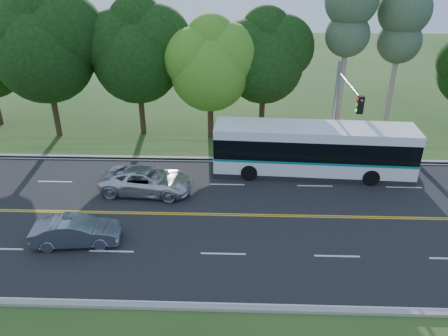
{
  "coord_description": "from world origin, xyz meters",
  "views": [
    {
      "loc": [
        0.12,
        -20.58,
        13.27
      ],
      "look_at": [
        -0.65,
        2.0,
        1.93
      ],
      "focal_mm": 35.0,
      "sensor_mm": 36.0,
      "label": 1
    }
  ],
  "objects_px": {
    "traffic_signal": "(342,105)",
    "sedan": "(76,231)",
    "suv": "(147,180)",
    "transit_bus": "(313,151)"
  },
  "relations": [
    {
      "from": "traffic_signal",
      "to": "suv",
      "type": "bearing_deg",
      "value": -165.92
    },
    {
      "from": "traffic_signal",
      "to": "sedan",
      "type": "relative_size",
      "value": 1.63
    },
    {
      "from": "suv",
      "to": "sedan",
      "type": "bearing_deg",
      "value": 159.45
    },
    {
      "from": "suv",
      "to": "transit_bus",
      "type": "bearing_deg",
      "value": -70.22
    },
    {
      "from": "sedan",
      "to": "suv",
      "type": "xyz_separation_m",
      "value": [
        2.52,
        5.32,
        0.06
      ]
    },
    {
      "from": "traffic_signal",
      "to": "sedan",
      "type": "height_order",
      "value": "traffic_signal"
    },
    {
      "from": "transit_bus",
      "to": "suv",
      "type": "xyz_separation_m",
      "value": [
        -10.31,
        -2.77,
        -0.88
      ]
    },
    {
      "from": "sedan",
      "to": "transit_bus",
      "type": "bearing_deg",
      "value": -64.88
    },
    {
      "from": "sedan",
      "to": "traffic_signal",
      "type": "bearing_deg",
      "value": -67.11
    },
    {
      "from": "traffic_signal",
      "to": "suv",
      "type": "xyz_separation_m",
      "value": [
        -11.83,
        -2.97,
        -3.89
      ]
    }
  ]
}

